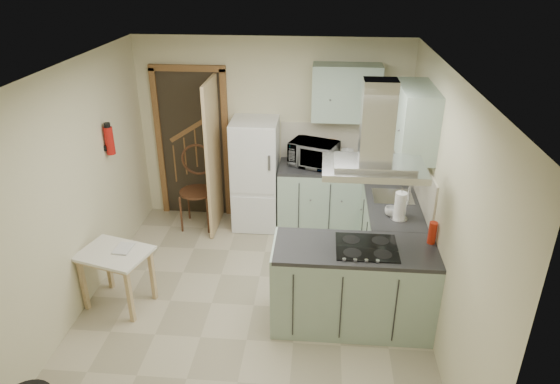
# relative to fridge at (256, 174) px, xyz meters

# --- Properties ---
(floor) EXTENTS (4.20, 4.20, 0.00)m
(floor) POSITION_rel_fridge_xyz_m (0.20, -1.80, -0.75)
(floor) COLOR #B6AA8E
(floor) RESTS_ON ground
(ceiling) EXTENTS (4.20, 4.20, 0.00)m
(ceiling) POSITION_rel_fridge_xyz_m (0.20, -1.80, 1.75)
(ceiling) COLOR silver
(ceiling) RESTS_ON back_wall
(back_wall) EXTENTS (3.60, 0.00, 3.60)m
(back_wall) POSITION_rel_fridge_xyz_m (0.20, 0.30, 0.50)
(back_wall) COLOR beige
(back_wall) RESTS_ON floor
(left_wall) EXTENTS (0.00, 4.20, 4.20)m
(left_wall) POSITION_rel_fridge_xyz_m (-1.60, -1.80, 0.50)
(left_wall) COLOR beige
(left_wall) RESTS_ON floor
(right_wall) EXTENTS (0.00, 4.20, 4.20)m
(right_wall) POSITION_rel_fridge_xyz_m (2.00, -1.80, 0.50)
(right_wall) COLOR beige
(right_wall) RESTS_ON floor
(doorway) EXTENTS (1.10, 0.12, 2.10)m
(doorway) POSITION_rel_fridge_xyz_m (-0.90, 0.27, 0.30)
(doorway) COLOR brown
(doorway) RESTS_ON floor
(fridge) EXTENTS (0.60, 0.60, 1.50)m
(fridge) POSITION_rel_fridge_xyz_m (0.00, 0.00, 0.00)
(fridge) COLOR white
(fridge) RESTS_ON floor
(counter_back) EXTENTS (1.08, 0.60, 0.90)m
(counter_back) POSITION_rel_fridge_xyz_m (0.86, 0.00, -0.30)
(counter_back) COLOR #9EB2A0
(counter_back) RESTS_ON floor
(counter_right) EXTENTS (0.60, 1.95, 0.90)m
(counter_right) POSITION_rel_fridge_xyz_m (1.70, -0.68, -0.30)
(counter_right) COLOR #9EB2A0
(counter_right) RESTS_ON floor
(splashback) EXTENTS (1.68, 0.02, 0.50)m
(splashback) POSITION_rel_fridge_xyz_m (1.16, 0.29, 0.40)
(splashback) COLOR beige
(splashback) RESTS_ON counter_back
(wall_cabinet_back) EXTENTS (0.85, 0.35, 0.70)m
(wall_cabinet_back) POSITION_rel_fridge_xyz_m (1.15, 0.12, 1.10)
(wall_cabinet_back) COLOR #9EB2A0
(wall_cabinet_back) RESTS_ON back_wall
(wall_cabinet_right) EXTENTS (0.35, 0.90, 0.70)m
(wall_cabinet_right) POSITION_rel_fridge_xyz_m (1.82, -0.95, 1.10)
(wall_cabinet_right) COLOR #9EB2A0
(wall_cabinet_right) RESTS_ON right_wall
(peninsula) EXTENTS (1.55, 0.65, 0.90)m
(peninsula) POSITION_rel_fridge_xyz_m (1.22, -1.98, -0.30)
(peninsula) COLOR #9EB2A0
(peninsula) RESTS_ON floor
(hob) EXTENTS (0.58, 0.50, 0.01)m
(hob) POSITION_rel_fridge_xyz_m (1.32, -1.98, 0.16)
(hob) COLOR black
(hob) RESTS_ON peninsula
(extractor_hood) EXTENTS (0.90, 0.55, 0.10)m
(extractor_hood) POSITION_rel_fridge_xyz_m (1.32, -1.98, 0.97)
(extractor_hood) COLOR silver
(extractor_hood) RESTS_ON ceiling
(sink) EXTENTS (0.45, 0.40, 0.01)m
(sink) POSITION_rel_fridge_xyz_m (1.70, -0.85, 0.16)
(sink) COLOR silver
(sink) RESTS_ON counter_right
(fire_extinguisher) EXTENTS (0.10, 0.10, 0.32)m
(fire_extinguisher) POSITION_rel_fridge_xyz_m (-1.54, -0.90, 0.75)
(fire_extinguisher) COLOR #B2140F
(fire_extinguisher) RESTS_ON left_wall
(drop_leaf_table) EXTENTS (0.81, 0.69, 0.65)m
(drop_leaf_table) POSITION_rel_fridge_xyz_m (-1.23, -1.88, -0.42)
(drop_leaf_table) COLOR tan
(drop_leaf_table) RESTS_ON floor
(bentwood_chair) EXTENTS (0.47, 0.47, 1.03)m
(bentwood_chair) POSITION_rel_fridge_xyz_m (-0.79, -0.13, -0.23)
(bentwood_chair) COLOR #50321A
(bentwood_chair) RESTS_ON floor
(microwave) EXTENTS (0.69, 0.58, 0.33)m
(microwave) POSITION_rel_fridge_xyz_m (0.77, 0.02, 0.31)
(microwave) COLOR black
(microwave) RESTS_ON counter_back
(kettle) EXTENTS (0.19, 0.19, 0.24)m
(kettle) POSITION_rel_fridge_xyz_m (1.20, 0.04, 0.27)
(kettle) COLOR silver
(kettle) RESTS_ON counter_back
(cereal_box) EXTENTS (0.15, 0.22, 0.31)m
(cereal_box) POSITION_rel_fridge_xyz_m (0.97, 0.10, 0.31)
(cereal_box) COLOR #C16816
(cereal_box) RESTS_ON counter_back
(soap_bottle) EXTENTS (0.10, 0.10, 0.19)m
(soap_bottle) POSITION_rel_fridge_xyz_m (1.75, -0.39, 0.24)
(soap_bottle) COLOR #B2AFBC
(soap_bottle) RESTS_ON counter_right
(paper_towel) EXTENTS (0.15, 0.15, 0.31)m
(paper_towel) POSITION_rel_fridge_xyz_m (1.70, -1.38, 0.31)
(paper_towel) COLOR white
(paper_towel) RESTS_ON counter_right
(cup) EXTENTS (0.14, 0.14, 0.10)m
(cup) POSITION_rel_fridge_xyz_m (1.62, -1.30, 0.20)
(cup) COLOR silver
(cup) RESTS_ON counter_right
(red_bottle) EXTENTS (0.10, 0.10, 0.22)m
(red_bottle) POSITION_rel_fridge_xyz_m (1.95, -1.84, 0.26)
(red_bottle) COLOR red
(red_bottle) RESTS_ON peninsula
(book) EXTENTS (0.18, 0.24, 0.10)m
(book) POSITION_rel_fridge_xyz_m (-1.23, -1.82, -0.05)
(book) COLOR #A74E37
(book) RESTS_ON drop_leaf_table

